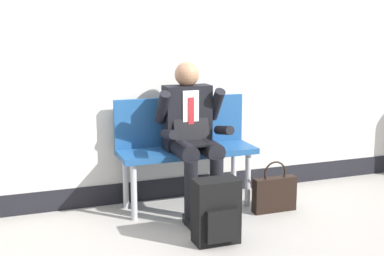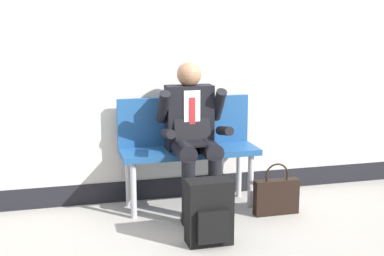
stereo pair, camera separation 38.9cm
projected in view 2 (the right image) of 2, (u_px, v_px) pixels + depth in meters
name	position (u px, v px, depth m)	size (l,w,h in m)	color
ground_plane	(190.00, 217.00, 4.37)	(18.00, 18.00, 0.00)	#9E9991
station_wall	(173.00, 40.00, 4.65)	(5.04, 0.14, 2.93)	silver
bench_with_person	(187.00, 142.00, 4.58)	(1.19, 0.42, 0.96)	navy
person_seated	(193.00, 133.00, 4.36)	(0.57, 0.70, 1.28)	black
backpack	(210.00, 213.00, 3.80)	(0.33, 0.22, 0.48)	black
handbag	(276.00, 196.00, 4.41)	(0.39, 0.09, 0.45)	black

